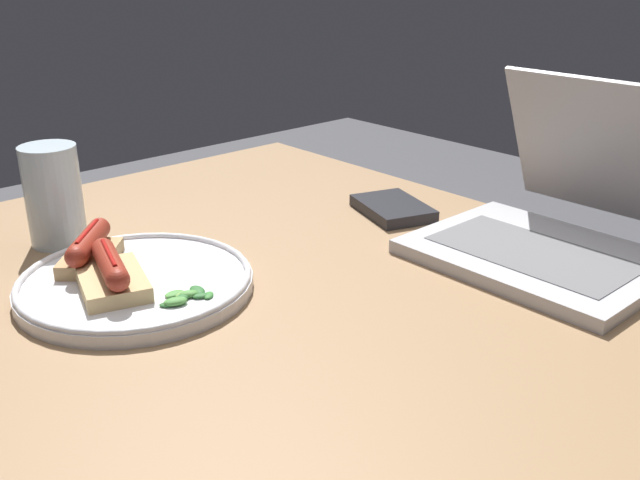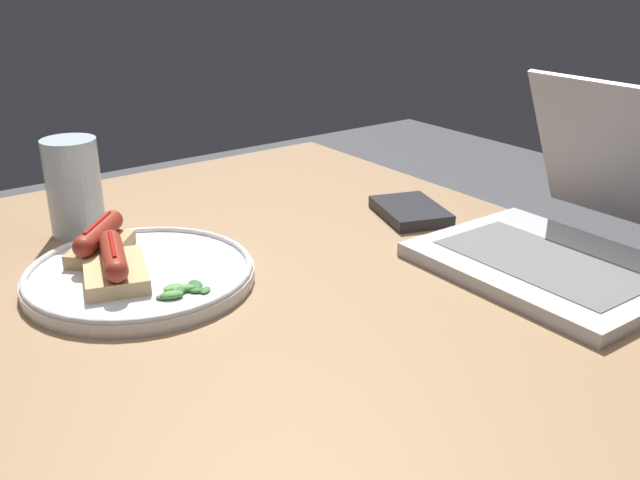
{
  "view_description": "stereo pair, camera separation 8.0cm",
  "coord_description": "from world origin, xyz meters",
  "px_view_note": "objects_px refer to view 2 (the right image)",
  "views": [
    {
      "loc": [
        0.57,
        -0.52,
        1.1
      ],
      "look_at": [
        -0.0,
        0.01,
        0.78
      ],
      "focal_mm": 40.0,
      "sensor_mm": 36.0,
      "label": 1
    },
    {
      "loc": [
        0.63,
        -0.45,
        1.1
      ],
      "look_at": [
        -0.0,
        0.01,
        0.78
      ],
      "focal_mm": 40.0,
      "sensor_mm": 36.0,
      "label": 2
    }
  ],
  "objects_px": {
    "laptop": "(575,233)",
    "external_drive": "(410,211)",
    "drinking_glass": "(74,187)",
    "plate": "(140,274)"
  },
  "relations": [
    {
      "from": "laptop",
      "to": "external_drive",
      "type": "distance_m",
      "value": 0.26
    },
    {
      "from": "external_drive",
      "to": "laptop",
      "type": "bearing_deg",
      "value": 30.14
    },
    {
      "from": "drinking_glass",
      "to": "plate",
      "type": "bearing_deg",
      "value": 1.08
    },
    {
      "from": "drinking_glass",
      "to": "external_drive",
      "type": "height_order",
      "value": "drinking_glass"
    },
    {
      "from": "plate",
      "to": "external_drive",
      "type": "relative_size",
      "value": 1.88
    },
    {
      "from": "plate",
      "to": "drinking_glass",
      "type": "height_order",
      "value": "drinking_glass"
    },
    {
      "from": "laptop",
      "to": "external_drive",
      "type": "height_order",
      "value": "laptop"
    },
    {
      "from": "laptop",
      "to": "external_drive",
      "type": "bearing_deg",
      "value": -169.09
    },
    {
      "from": "plate",
      "to": "external_drive",
      "type": "height_order",
      "value": "plate"
    },
    {
      "from": "laptop",
      "to": "plate",
      "type": "distance_m",
      "value": 0.55
    }
  ]
}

